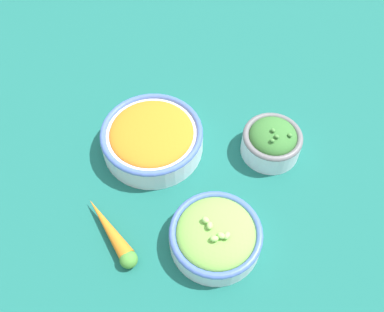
% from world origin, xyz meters
% --- Properties ---
extents(ground_plane, '(3.00, 3.00, 0.00)m').
position_xyz_m(ground_plane, '(0.00, 0.00, 0.00)').
color(ground_plane, '#196056').
extents(bowl_broccoli, '(0.12, 0.12, 0.08)m').
position_xyz_m(bowl_broccoli, '(0.10, -0.12, 0.03)').
color(bowl_broccoli, silver).
rests_on(bowl_broccoli, ground_plane).
extents(bowl_lettuce, '(0.16, 0.16, 0.07)m').
position_xyz_m(bowl_lettuce, '(-0.12, -0.11, 0.03)').
color(bowl_lettuce, silver).
rests_on(bowl_lettuce, ground_plane).
extents(bowl_carrots, '(0.20, 0.20, 0.06)m').
position_xyz_m(bowl_carrots, '(0.00, 0.09, 0.03)').
color(bowl_carrots, silver).
rests_on(bowl_carrots, ground_plane).
extents(loose_carrot, '(0.09, 0.15, 0.03)m').
position_xyz_m(loose_carrot, '(-0.20, 0.05, 0.01)').
color(loose_carrot, orange).
rests_on(loose_carrot, ground_plane).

